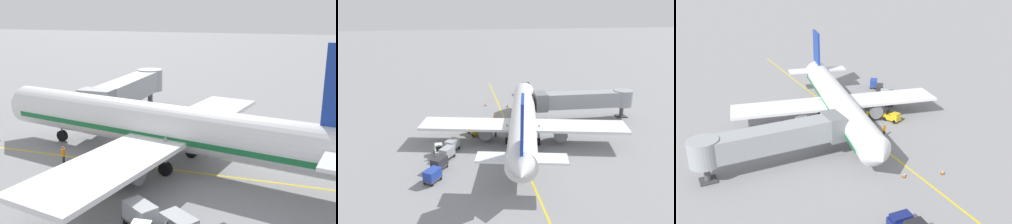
% 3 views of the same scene
% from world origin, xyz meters
% --- Properties ---
extents(ground_plane, '(400.00, 400.00, 0.00)m').
position_xyz_m(ground_plane, '(0.00, 0.00, 0.00)').
color(ground_plane, gray).
extents(gate_lead_in_line, '(0.24, 80.00, 0.01)m').
position_xyz_m(gate_lead_in_line, '(0.00, 0.00, 0.00)').
color(gate_lead_in_line, gold).
rests_on(gate_lead_in_line, ground).
extents(parked_airliner, '(30.43, 37.13, 10.63)m').
position_xyz_m(parked_airliner, '(1.32, 1.39, 3.19)').
color(parked_airliner, white).
rests_on(parked_airliner, ground).
extents(jet_bridge, '(17.69, 3.50, 4.98)m').
position_xyz_m(jet_bridge, '(13.74, 9.87, 3.46)').
color(jet_bridge, '#93999E').
rests_on(jet_bridge, ground).
extents(baggage_tug_trailing, '(2.03, 2.76, 1.62)m').
position_xyz_m(baggage_tug_trailing, '(-5.84, 5.04, 0.71)').
color(baggage_tug_trailing, gold).
rests_on(baggage_tug_trailing, ground).
extents(baggage_cart_front, '(2.29, 2.80, 1.58)m').
position_xyz_m(baggage_cart_front, '(-9.16, -0.94, 0.95)').
color(baggage_cart_front, '#4C4C51').
rests_on(baggage_cart_front, ground).
extents(ground_crew_wing_walker, '(0.72, 0.35, 1.69)m').
position_xyz_m(ground_crew_wing_walker, '(-1.95, 8.93, 0.95)').
color(ground_crew_wing_walker, '#232328').
rests_on(ground_crew_wing_walker, ground).
extents(ground_crew_loader, '(0.67, 0.44, 1.69)m').
position_xyz_m(ground_crew_loader, '(-2.57, 3.39, 0.95)').
color(ground_crew_loader, '#232328').
rests_on(ground_crew_loader, ground).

